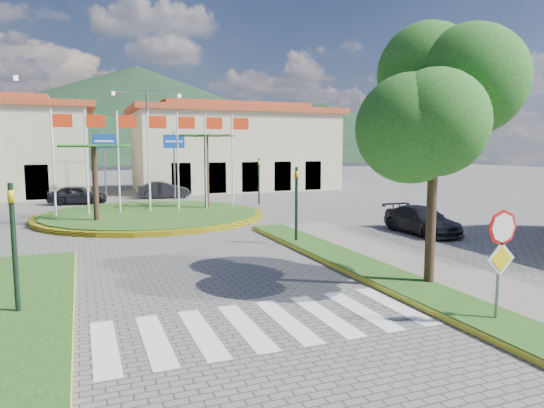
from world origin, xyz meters
name	(u,v)px	position (x,y,z in m)	size (l,w,h in m)	color
sidewalk_right	(531,316)	(6.00, 2.00, 0.07)	(4.00, 28.00, 0.15)	gray
verge_right	(492,322)	(4.80, 2.00, 0.09)	(1.60, 28.00, 0.18)	#1A4714
crosswalk	(262,324)	(0.00, 4.00, 0.01)	(8.00, 3.00, 0.01)	silver
roundabout_island	(152,214)	(0.00, 22.00, 0.18)	(12.70, 12.70, 6.00)	yellow
stop_sign	(501,248)	(4.90, 1.96, 1.79)	(0.80, 0.11, 2.65)	slate
deciduous_tree	(435,105)	(5.50, 5.00, 5.18)	(3.60, 3.60, 6.80)	black
traffic_light_left	(14,237)	(-5.20, 6.50, 1.94)	(0.15, 0.18, 3.20)	black
traffic_light_right	(296,198)	(4.50, 12.00, 1.94)	(0.15, 0.18, 3.20)	black
traffic_light_far	(259,176)	(8.00, 26.00, 1.94)	(0.18, 0.15, 3.20)	black
direction_sign_west	(104,153)	(-2.00, 30.97, 3.53)	(1.60, 0.14, 5.20)	slate
direction_sign_east	(174,153)	(3.00, 30.97, 3.53)	(1.60, 0.14, 5.20)	slate
street_lamp_centre	(148,140)	(1.00, 30.00, 4.50)	(4.80, 0.16, 8.00)	slate
building_right	(235,148)	(10.00, 38.00, 3.90)	(19.08, 9.54, 8.05)	beige
hill_far_mid	(138,113)	(15.00, 160.00, 15.00)	(180.00, 180.00, 30.00)	black
hill_far_east	(323,131)	(70.00, 135.00, 9.00)	(120.00, 120.00, 18.00)	black
hill_near_back	(51,131)	(-10.00, 130.00, 8.00)	(110.00, 110.00, 16.00)	black
car_dark_a	(78,195)	(-3.90, 30.37, 0.67)	(1.57, 3.91, 1.33)	black
car_dark_b	(164,190)	(2.35, 32.34, 0.65)	(1.38, 3.95, 1.30)	black
car_side_right	(422,220)	(10.97, 12.12, 0.63)	(1.76, 4.32, 1.25)	black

